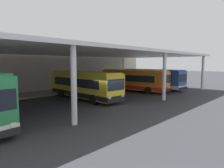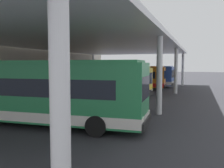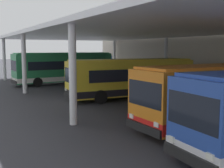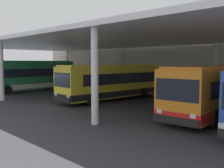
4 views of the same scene
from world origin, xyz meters
The scene contains 7 objects.
ground_plane centered at (0.00, 0.00, 0.00)m, with size 200.00×200.00×0.00m, color #333338.
platform_kerb centered at (0.00, 11.75, 0.09)m, with size 42.00×4.50×0.18m, color gray.
station_building_facade centered at (0.00, 15.00, 3.79)m, with size 48.00×1.60×7.59m, color beige.
canopy_shelter centered at (0.00, 5.50, 5.31)m, with size 40.00×17.00×5.55m.
bus_second_bay centered at (0.59, 4.61, 1.66)m, with size 3.17×10.66×3.17m.
bus_middle_bay centered at (9.92, 4.47, 1.66)m, with size 3.00×10.62×3.17m.
bus_far_bay centered at (13.96, 3.77, 1.66)m, with size 3.09×10.64×3.17m.
Camera 1 is at (-14.23, -13.33, 4.08)m, focal length 32.40 mm.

